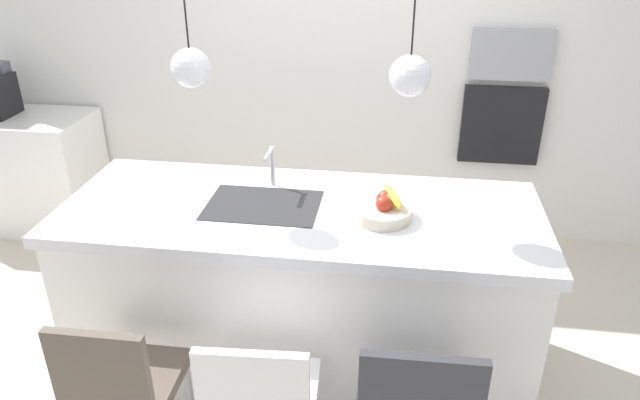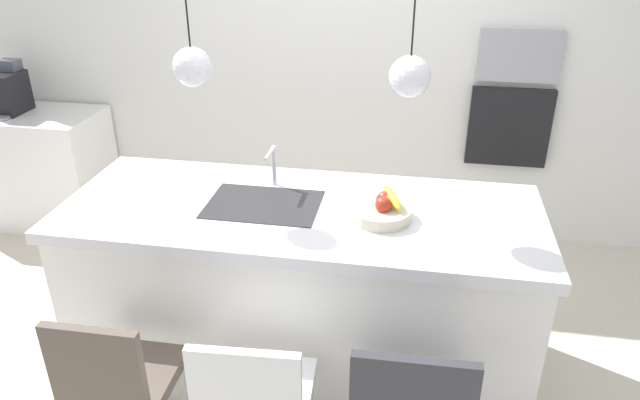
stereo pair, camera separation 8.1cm
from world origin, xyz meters
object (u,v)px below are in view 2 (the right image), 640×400
chair_middle (254,397)px  oven (509,127)px  microwave (519,56)px  chair_near (118,380)px  fruit_bowl (383,210)px  coffee_machine (8,91)px

chair_middle → oven: bearing=63.2°
microwave → chair_middle: 2.83m
microwave → chair_middle: size_ratio=0.64×
oven → microwave: bearing=0.0°
chair_near → chair_middle: bearing=0.5°
oven → chair_near: size_ratio=0.65×
chair_middle → chair_near: bearing=-179.5°
fruit_bowl → microwave: size_ratio=0.54×
fruit_bowl → chair_middle: (-0.44, -0.77, -0.51)m
microwave → chair_middle: microwave is taller
oven → chair_near: bearing=-126.9°
microwave → chair_near: microwave is taller
fruit_bowl → chair_near: 1.39m
coffee_machine → chair_middle: (2.45, -2.10, -0.56)m
fruit_bowl → oven: 1.80m
microwave → fruit_bowl: bearing=-115.3°
oven → chair_near: (-1.80, -2.40, -0.41)m
fruit_bowl → microwave: bearing=64.7°
fruit_bowl → microwave: 1.84m
fruit_bowl → coffee_machine: (-2.89, 1.33, 0.05)m
fruit_bowl → chair_near: bearing=-143.2°
coffee_machine → chair_near: size_ratio=0.44×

